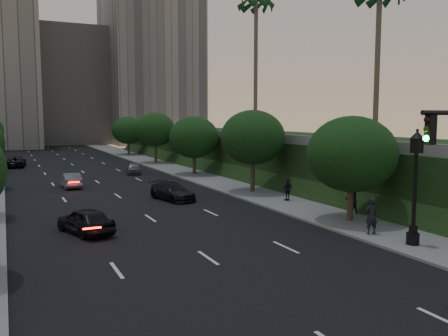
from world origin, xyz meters
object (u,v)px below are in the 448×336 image
sedan_far_right (134,168)px  pedestrian_c (288,190)px  sedan_near_left (85,221)px  sedan_far_left (15,162)px  sedan_near_right (172,191)px  sedan_mid_left (71,180)px  pedestrian_a (371,216)px  pedestrian_b (351,199)px  street_lamp (415,193)px

sedan_far_right → pedestrian_c: 22.59m
sedan_near_left → sedan_far_left: 37.92m
sedan_near_right → sedan_far_right: size_ratio=1.20×
sedan_mid_left → pedestrian_a: pedestrian_a is taller
pedestrian_b → pedestrian_c: size_ratio=1.16×
sedan_far_left → sedan_far_right: size_ratio=1.30×
pedestrian_c → pedestrian_a: bearing=76.0°
sedan_near_left → sedan_mid_left: (1.43, 17.43, -0.05)m
sedan_far_left → sedan_far_right: sedan_far_left is taller
sedan_mid_left → street_lamp: bearing=113.1°
street_lamp → sedan_far_left: size_ratio=1.16×
sedan_mid_left → pedestrian_b: (14.31, -19.80, 0.40)m
sedan_mid_left → sedan_near_right: sedan_mid_left is taller
sedan_near_right → pedestrian_b: size_ratio=2.47×
sedan_far_right → pedestrian_b: 28.36m
street_lamp → sedan_near_right: 18.26m
sedan_near_right → pedestrian_b: bearing=-63.7°
sedan_mid_left → pedestrian_c: size_ratio=2.57×
pedestrian_c → sedan_far_right: bearing=-81.2°
sedan_near_left → sedan_far_left: sedan_near_left is taller
sedan_far_left → pedestrian_a: pedestrian_a is taller
pedestrian_a → pedestrian_b: bearing=-112.3°
sedan_near_left → pedestrian_c: pedestrian_c is taller
sedan_near_right → pedestrian_b: 13.09m
pedestrian_b → sedan_near_right: bearing=-49.7°
sedan_mid_left → pedestrian_b: pedestrian_b is taller
street_lamp → sedan_far_left: bearing=109.0°
pedestrian_b → sedan_near_left: bearing=-7.4°
sedan_mid_left → pedestrian_b: 24.44m
sedan_far_left → pedestrian_b: bearing=121.2°
sedan_mid_left → sedan_near_left: bearing=83.9°
sedan_far_right → pedestrian_a: size_ratio=1.95×
sedan_near_left → pedestrian_a: pedestrian_a is taller
pedestrian_a → pedestrian_c: bearing=-91.7°
street_lamp → sedan_mid_left: 29.45m
sedan_far_right → street_lamp: bearing=-70.6°
sedan_far_right → sedan_far_left: bearing=144.0°
sedan_mid_left → sedan_far_left: sedan_far_left is taller
sedan_near_right → pedestrian_a: bearing=-81.3°
sedan_mid_left → sedan_far_right: bearing=-135.6°
sedan_near_left → sedan_far_right: bearing=-127.6°
pedestrian_b → pedestrian_c: pedestrian_b is taller
sedan_far_left → sedan_far_right: (11.53, -12.67, -0.04)m
pedestrian_a → pedestrian_c: 10.32m
sedan_far_left → pedestrian_c: (17.30, -34.51, 0.25)m
sedan_far_left → street_lamp: bearing=115.7°
sedan_far_right → pedestrian_a: (4.32, -32.06, 0.47)m
sedan_mid_left → sedan_far_left: (-4.01, 20.40, 0.02)m
pedestrian_a → sedan_far_left: bearing=-64.1°
street_lamp → pedestrian_c: street_lamp is taller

